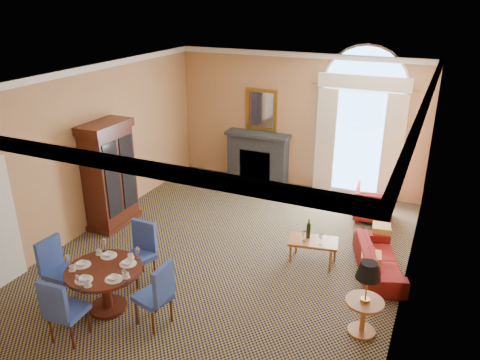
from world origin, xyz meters
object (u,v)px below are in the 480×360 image
at_px(armoire, 109,176).
at_px(coffee_table, 313,241).
at_px(dining_table, 105,279).
at_px(side_table, 366,289).
at_px(sofa, 379,259).
at_px(armchair, 374,203).

bearing_deg(armoire, coffee_table, 3.36).
height_order(dining_table, side_table, side_table).
distance_m(dining_table, sofa, 4.48).
relative_size(armchair, coffee_table, 0.85).
bearing_deg(coffee_table, dining_table, -144.65).
bearing_deg(side_table, armoire, 166.69).
xyz_separation_m(armchair, side_table, (0.48, -3.66, 0.36)).
relative_size(dining_table, side_table, 1.01).
distance_m(armoire, dining_table, 2.93).
distance_m(armoire, coffee_table, 4.21).
height_order(armchair, coffee_table, coffee_table).
relative_size(dining_table, sofa, 0.67).
bearing_deg(side_table, sofa, 91.71).
height_order(armoire, coffee_table, armoire).
bearing_deg(armoire, sofa, 4.46).
relative_size(armchair, side_table, 0.70).
bearing_deg(side_table, coffee_table, 127.85).
bearing_deg(armchair, sofa, 96.57).
relative_size(armoire, side_table, 1.93).
relative_size(sofa, side_table, 1.49).
xyz_separation_m(armoire, dining_table, (1.72, -2.31, -0.50)).
xyz_separation_m(armoire, coffee_table, (4.15, 0.24, -0.63)).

